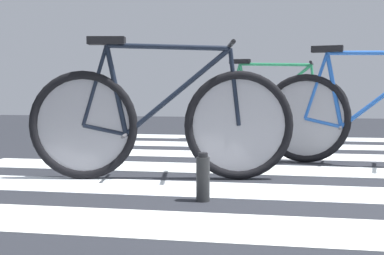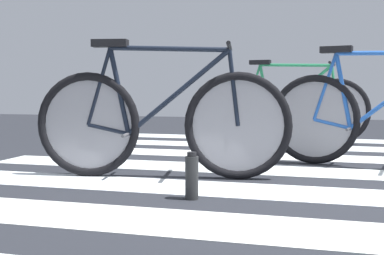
{
  "view_description": "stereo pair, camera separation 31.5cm",
  "coord_description": "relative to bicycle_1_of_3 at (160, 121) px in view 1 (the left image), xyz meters",
  "views": [
    {
      "loc": [
        -0.49,
        -2.97,
        0.62
      ],
      "look_at": [
        -1.0,
        0.13,
        0.36
      ],
      "focal_mm": 44.95,
      "sensor_mm": 36.0,
      "label": 1
    },
    {
      "loc": [
        -0.18,
        -2.97,
        0.62
      ],
      "look_at": [
        -1.0,
        0.13,
        0.36
      ],
      "focal_mm": 44.95,
      "sensor_mm": 36.0,
      "label": 2
    }
  ],
  "objects": [
    {
      "name": "ground",
      "position": [
        1.2,
        -0.1,
        -0.4
      ],
      "size": [
        18.0,
        14.0,
        0.02
      ],
      "color": "#22242A"
    },
    {
      "name": "crosswalk_markings",
      "position": [
        1.2,
        0.09,
        -0.38
      ],
      "size": [
        5.42,
        5.77,
        0.0
      ],
      "color": "silver",
      "rests_on": "ground"
    },
    {
      "name": "bicycle_1_of_3",
      "position": [
        0.0,
        0.0,
        0.0
      ],
      "size": [
        1.72,
        0.54,
        0.93
      ],
      "rotation": [
        0.0,
        0.0,
        0.16
      ],
      "color": "black",
      "rests_on": "ground"
    },
    {
      "name": "bicycle_2_of_3",
      "position": [
        1.48,
        0.8,
        0.0
      ],
      "size": [
        1.71,
        0.56,
        0.93
      ],
      "rotation": [
        0.0,
        0.0,
        -0.2
      ],
      "color": "black",
      "rests_on": "ground"
    },
    {
      "name": "bicycle_3_of_3",
      "position": [
        0.7,
        2.48,
        0.0
      ],
      "size": [
        1.73,
        0.52,
        0.93
      ],
      "rotation": [
        0.0,
        0.0,
        -0.12
      ],
      "color": "black",
      "rests_on": "ground"
    },
    {
      "name": "water_bottle",
      "position": [
        0.36,
        -0.56,
        -0.26
      ],
      "size": [
        0.07,
        0.07,
        0.26
      ],
      "color": "#272829",
      "rests_on": "ground"
    }
  ]
}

